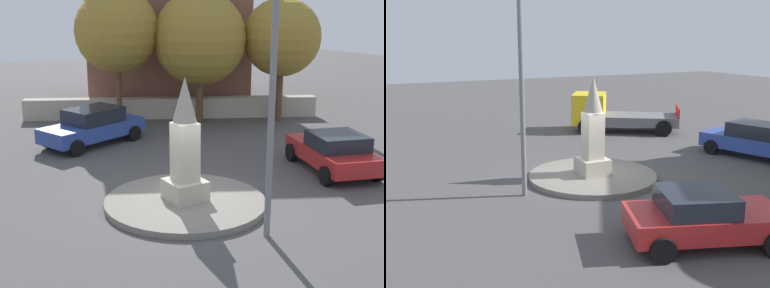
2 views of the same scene
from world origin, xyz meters
The scene contains 7 objects.
ground_plane centered at (0.00, 0.00, 0.00)m, with size 80.00×80.00×0.00m, color #4F4C4C.
traffic_island centered at (0.00, 0.00, 0.09)m, with size 4.71×4.71×0.18m, color gray.
monument centered at (0.00, 0.00, 1.73)m, with size 1.06×1.06×3.58m.
streetlamp centered at (2.88, 0.67, 5.04)m, with size 3.34×0.28×8.35m.
car_red_far_side centered at (0.01, 6.02, 0.72)m, with size 4.35×3.06×1.39m.
car_blue_waiting centered at (-7.75, 0.27, 0.78)m, with size 3.02×4.67×1.52m.
truck_yellow_parked_left centered at (-5.02, -7.34, 0.96)m, with size 5.96×4.95×2.06m.
Camera 2 is at (7.51, 14.36, 5.13)m, focal length 42.89 mm.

